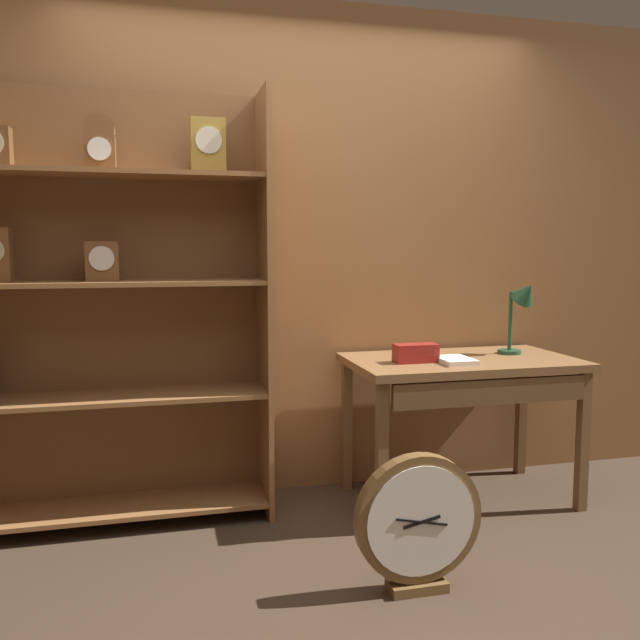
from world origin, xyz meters
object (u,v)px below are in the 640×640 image
Objects in this scene: workbench at (463,377)px; toolbox_small at (416,353)px; desk_lamp at (523,303)px; bookshelf at (101,306)px; round_clock_large at (418,522)px; open_repair_manual at (455,360)px.

toolbox_small is (-0.28, -0.03, 0.14)m from workbench.
workbench is 0.52m from desk_lamp.
bookshelf is 2.14m from desk_lamp.
workbench is 1.06m from round_clock_large.
workbench is (1.78, -0.17, -0.39)m from bookshelf.
desk_lamp is 0.69m from toolbox_small.
open_repair_manual is at bearing -19.52° from toolbox_small.
toolbox_small is 0.20m from open_repair_manual.
desk_lamp is at bearing -3.02° from bookshelf.
toolbox_small is 0.98× the size of open_repair_manual.
workbench is at bearing -170.40° from desk_lamp.
bookshelf is 5.02× the size of desk_lamp.
desk_lamp is 1.48m from round_clock_large.
round_clock_large is at bearing -125.69° from workbench.
toolbox_small is at bearing 68.94° from round_clock_large.
workbench is 5.38× the size of toolbox_small.
open_repair_manual reaches higher than workbench.
desk_lamp reaches higher than toolbox_small.
open_repair_manual is (0.18, -0.06, -0.03)m from toolbox_small.
bookshelf is at bearing 172.25° from toolbox_small.
workbench is at bearing 6.11° from toolbox_small.
open_repair_manual is (-0.10, -0.09, 0.10)m from workbench.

